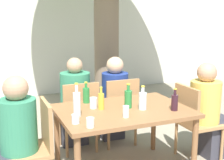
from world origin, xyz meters
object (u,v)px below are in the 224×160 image
object	(u,v)px
drinking_glass_3	(94,103)
patio_chair_0	(36,142)
water_bottle_0	(143,100)
water_bottle_4	(77,104)
patio_chair_1	(194,118)
green_bottle_3	(86,95)
person_seated_2	(74,106)
dining_table_front	(123,116)
person_seated_0	(9,145)
patio_chair_2	(79,113)
oil_cruet_2	(101,101)
wine_bottle_5	(175,102)
drinking_glass_0	(90,123)
green_bottle_1	(128,98)
patio_chair_3	(119,108)
drinking_glass_2	(126,112)
drinking_glass_1	(76,119)
person_seated_3	(112,102)
person_seated_1	(210,115)

from	to	relation	value
drinking_glass_3	patio_chair_0	bearing A→B (deg)	-166.81
water_bottle_0	water_bottle_4	world-z (taller)	water_bottle_4
patio_chair_1	green_bottle_3	size ratio (longest dim) A/B	3.79
person_seated_2	water_bottle_0	distance (m)	1.16
dining_table_front	drinking_glass_3	bearing A→B (deg)	151.22
dining_table_front	person_seated_0	world-z (taller)	person_seated_0
patio_chair_2	oil_cruet_2	xyz separation A→B (m)	(0.06, -0.63, 0.32)
patio_chair_1	wine_bottle_5	distance (m)	0.60
oil_cruet_2	drinking_glass_3	xyz separation A→B (m)	(-0.06, 0.07, -0.04)
oil_cruet_2	wine_bottle_5	distance (m)	0.75
person_seated_0	drinking_glass_0	size ratio (longest dim) A/B	13.40
person_seated_0	green_bottle_1	distance (m)	1.26
patio_chair_3	green_bottle_3	world-z (taller)	green_bottle_3
patio_chair_1	water_bottle_4	size ratio (longest dim) A/B	2.71
drinking_glass_2	patio_chair_0	bearing A→B (deg)	163.28
patio_chair_0	patio_chair_2	bearing A→B (deg)	137.94
green_bottle_1	drinking_glass_1	world-z (taller)	green_bottle_1
water_bottle_0	green_bottle_3	size ratio (longest dim) A/B	1.05
water_bottle_4	patio_chair_0	bearing A→B (deg)	172.62
water_bottle_0	green_bottle_3	xyz separation A→B (m)	(-0.47, 0.46, -0.01)
patio_chair_2	person_seated_3	distance (m)	0.59
patio_chair_0	person_seated_3	distance (m)	1.51
person_seated_2	drinking_glass_1	distance (m)	1.24
drinking_glass_0	drinking_glass_3	world-z (taller)	drinking_glass_3
patio_chair_1	patio_chair_3	xyz separation A→B (m)	(-0.64, 0.71, 0.00)
patio_chair_0	person_seated_0	world-z (taller)	person_seated_0
green_bottle_3	drinking_glass_0	distance (m)	0.77
person_seated_3	green_bottle_1	size ratio (longest dim) A/B	4.44
drinking_glass_2	drinking_glass_3	world-z (taller)	same
wine_bottle_5	drinking_glass_0	bearing A→B (deg)	-172.19
patio_chair_3	person_seated_1	size ratio (longest dim) A/B	0.78
patio_chair_3	water_bottle_0	xyz separation A→B (m)	(-0.09, -0.80, 0.32)
person_seated_2	oil_cruet_2	distance (m)	0.91
person_seated_1	green_bottle_1	world-z (taller)	person_seated_1
green_bottle_1	drinking_glass_2	world-z (taller)	green_bottle_1
patio_chair_1	patio_chair_0	bearing A→B (deg)	90.00
person_seated_0	person_seated_3	xyz separation A→B (m)	(1.42, 0.95, -0.01)
dining_table_front	patio_chair_3	world-z (taller)	patio_chair_3
patio_chair_1	drinking_glass_0	xyz separation A→B (m)	(-1.40, -0.38, 0.27)
drinking_glass_1	person_seated_3	bearing A→B (deg)	54.20
green_bottle_1	drinking_glass_2	distance (m)	0.31
drinking_glass_1	green_bottle_3	bearing A→B (deg)	63.88
patio_chair_2	drinking_glass_0	distance (m)	1.14
person_seated_2	person_seated_1	bearing A→B (deg)	146.43
person_seated_3	green_bottle_1	bearing A→B (deg)	77.67
water_bottle_4	drinking_glass_2	distance (m)	0.48
person_seated_2	patio_chair_0	bearing A→B (deg)	55.80
dining_table_front	person_seated_2	size ratio (longest dim) A/B	1.15
patio_chair_2	green_bottle_1	world-z (taller)	green_bottle_1
patio_chair_0	water_bottle_0	size ratio (longest dim) A/B	3.59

